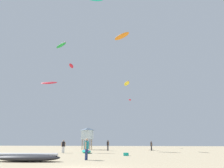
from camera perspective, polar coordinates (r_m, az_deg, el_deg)
The scene contains 14 objects.
person_foreground at distance 17.84m, azimuth -7.38°, elevation -17.73°, with size 0.40×0.58×1.77m.
person_midground at distance 34.67m, azimuth -1.21°, elevation -17.15°, with size 0.39×0.51×1.74m.
person_left at distance 36.23m, azimuth 11.33°, elevation -17.00°, with size 0.35×0.49×1.54m.
person_right at distance 28.93m, azimuth -13.94°, elevation -16.88°, with size 0.52×0.39×1.72m.
kite_grounded_near at distance 17.67m, azimuth -23.37°, elevation -19.00°, with size 5.32×1.78×0.62m.
kite_grounded_mid at distance 28.61m, azimuth -7.48°, elevation -18.77°, with size 2.53×4.12×0.49m.
lifeguard_tower at distance 39.86m, azimuth -7.18°, elevation -13.99°, with size 2.30×2.30×4.15m.
cooler_box at distance 22.90m, azimuth 4.11°, elevation -19.67°, with size 0.56×0.36×0.32m, color #19B29E.
kite_aloft_1 at distance 36.39m, azimuth 4.28°, elevation 0.13°, with size 1.50×2.92×0.38m.
kite_aloft_2 at distance 43.15m, azimuth 2.82°, elevation 13.68°, with size 3.95×3.67×0.70m.
kite_aloft_3 at distance 53.57m, azimuth 5.26°, elevation -4.61°, with size 0.69×2.12×0.21m.
kite_aloft_4 at distance 45.83m, azimuth -14.56°, elevation 10.82°, with size 3.54×3.20×0.55m.
kite_aloft_6 at distance 34.99m, azimuth -17.85°, elevation 0.31°, with size 2.99×0.99×0.69m.
kite_aloft_7 at distance 50.98m, azimuth -11.72°, elevation 5.19°, with size 0.84×2.85×0.71m.
Camera 1 is at (3.05, -11.02, 1.51)m, focal length 31.50 mm.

